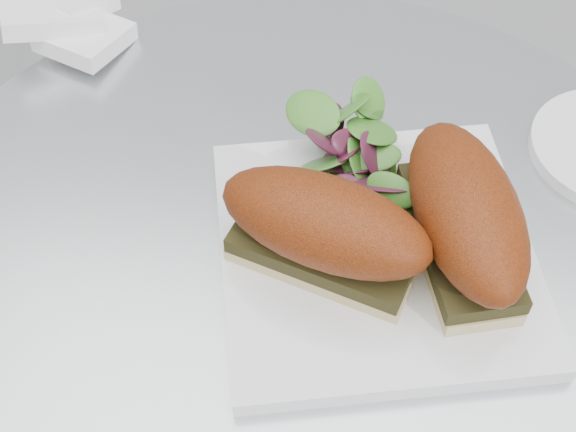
{
  "coord_description": "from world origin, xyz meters",
  "views": [
    {
      "loc": [
        0.03,
        -0.35,
        1.25
      ],
      "look_at": [
        -0.02,
        0.02,
        0.77
      ],
      "focal_mm": 50.0,
      "sensor_mm": 36.0,
      "label": 1
    }
  ],
  "objects": [
    {
      "name": "table",
      "position": [
        0.0,
        0.0,
        0.49
      ],
      "size": [
        0.7,
        0.7,
        0.73
      ],
      "color": "silver",
      "rests_on": "ground"
    },
    {
      "name": "plate",
      "position": [
        0.05,
        0.02,
        0.74
      ],
      "size": [
        0.29,
        0.29,
        0.02
      ],
      "primitive_type": "cube",
      "rotation": [
        0.0,
        0.0,
        0.25
      ],
      "color": "white",
      "rests_on": "table"
    },
    {
      "name": "sandwich_left",
      "position": [
        0.01,
        -0.0,
        0.79
      ],
      "size": [
        0.17,
        0.11,
        0.08
      ],
      "rotation": [
        0.0,
        0.0,
        -0.29
      ],
      "color": "#DBC089",
      "rests_on": "plate"
    },
    {
      "name": "sandwich_right",
      "position": [
        0.11,
        0.02,
        0.79
      ],
      "size": [
        0.12,
        0.18,
        0.08
      ],
      "rotation": [
        0.0,
        0.0,
        -1.27
      ],
      "color": "#DBC089",
      "rests_on": "plate"
    },
    {
      "name": "salad",
      "position": [
        0.03,
        0.09,
        0.77
      ],
      "size": [
        0.11,
        0.11,
        0.05
      ],
      "primitive_type": null,
      "color": "#41912F",
      "rests_on": "plate"
    },
    {
      "name": "napkin",
      "position": [
        -0.26,
        0.24,
        0.74
      ],
      "size": [
        0.14,
        0.14,
        0.02
      ],
      "primitive_type": null,
      "rotation": [
        0.0,
        0.0,
        0.15
      ],
      "color": "white",
      "rests_on": "table"
    }
  ]
}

